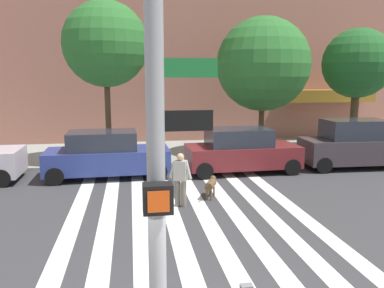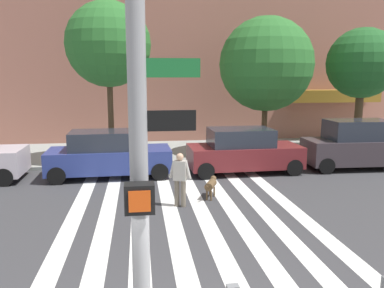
{
  "view_description": "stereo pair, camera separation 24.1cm",
  "coord_description": "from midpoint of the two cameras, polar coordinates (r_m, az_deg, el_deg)",
  "views": [
    {
      "loc": [
        -0.97,
        -4.39,
        3.87
      ],
      "look_at": [
        0.9,
        7.43,
        1.8
      ],
      "focal_mm": 36.46,
      "sensor_mm": 36.0,
      "label": 1
    },
    {
      "loc": [
        -0.73,
        -4.43,
        3.87
      ],
      "look_at": [
        0.9,
        7.43,
        1.8
      ],
      "focal_mm": 36.46,
      "sensor_mm": 36.0,
      "label": 2
    }
  ],
  "objects": [
    {
      "name": "parked_car_third_in_line",
      "position": [
        16.01,
        7.93,
        -1.03
      ],
      "size": [
        4.57,
        2.11,
        1.81
      ],
      "color": "maroon",
      "rests_on": "ground_plane"
    },
    {
      "name": "traffic_light_pole",
      "position": [
        3.68,
        -5.98,
        4.36
      ],
      "size": [
        0.74,
        0.46,
        5.8
      ],
      "color": "gray",
      "rests_on": "sidewalk_near"
    },
    {
      "name": "crosswalk_stripes",
      "position": [
        11.24,
        -0.09,
        -10.28
      ],
      "size": [
        6.75,
        11.51,
        0.01
      ],
      "color": "silver",
      "rests_on": "ground_plane"
    },
    {
      "name": "pedestrian_dog_walker",
      "position": [
        11.66,
        -1.17,
        -4.79
      ],
      "size": [
        0.68,
        0.37,
        1.64
      ],
      "color": "#6B6051",
      "rests_on": "ground_plane"
    },
    {
      "name": "sidewalk_far",
      "position": [
        19.9,
        -5.26,
        -1.21
      ],
      "size": [
        80.0,
        6.0,
        0.15
      ],
      "primitive_type": "cube",
      "color": "gray",
      "rests_on": "ground_plane"
    },
    {
      "name": "street_tree_nearest",
      "position": [
        17.52,
        -11.75,
        14.04
      ],
      "size": [
        3.65,
        3.65,
        6.91
      ],
      "color": "#4C3823",
      "rests_on": "sidewalk_far"
    },
    {
      "name": "parked_car_behind_first",
      "position": [
        15.46,
        -11.7,
        -1.54
      ],
      "size": [
        4.74,
        2.05,
        1.81
      ],
      "color": "navy",
      "rests_on": "ground_plane"
    },
    {
      "name": "street_tree_middle",
      "position": [
        19.01,
        11.17,
        11.36
      ],
      "size": [
        4.41,
        4.41,
        6.5
      ],
      "color": "#4C3823",
      "rests_on": "sidewalk_far"
    },
    {
      "name": "parked_car_fourth_in_line",
      "position": [
        18.07,
        23.8,
        -0.2
      ],
      "size": [
        4.84,
        2.01,
        2.08
      ],
      "color": "#3A3136",
      "rests_on": "ground_plane"
    },
    {
      "name": "ground_plane",
      "position": [
        11.19,
        -3.06,
        -10.42
      ],
      "size": [
        160.0,
        160.0,
        0.0
      ],
      "primitive_type": "plane",
      "color": "#353538"
    },
    {
      "name": "pedestrian_bystander",
      "position": [
        20.83,
        21.11,
        1.45
      ],
      "size": [
        0.7,
        0.34,
        1.64
      ],
      "color": "black",
      "rests_on": "sidewalk_far"
    },
    {
      "name": "dog_on_leash",
      "position": [
        12.63,
        3.35,
        -5.93
      ],
      "size": [
        0.54,
        1.01,
        0.65
      ],
      "color": "brown",
      "rests_on": "ground_plane"
    },
    {
      "name": "street_tree_further",
      "position": [
        21.36,
        23.93,
        10.67
      ],
      "size": [
        3.45,
        3.45,
        6.1
      ],
      "color": "#4C3823",
      "rests_on": "sidewalk_far"
    }
  ]
}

